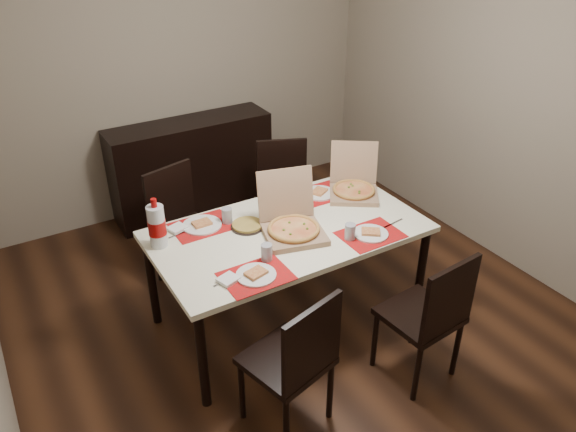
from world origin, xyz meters
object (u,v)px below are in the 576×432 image
object	(u,v)px
dining_table	(288,237)
chair_near_right	(430,314)
chair_far_left	(181,221)
pizza_box_center	(292,225)
soda_bottle	(157,226)
sideboard	(192,167)
chair_near_left	(295,359)
dip_bowl	(292,210)
chair_far_right	(284,191)

from	to	relation	value
dining_table	chair_near_right	world-z (taller)	chair_near_right
dining_table	chair_far_left	distance (m)	0.98
chair_far_left	pizza_box_center	distance (m)	1.05
pizza_box_center	soda_bottle	distance (m)	0.86
sideboard	dining_table	size ratio (longest dim) A/B	0.83
sideboard	pizza_box_center	size ratio (longest dim) A/B	2.98
chair_near_left	chair_far_left	world-z (taller)	same
sideboard	dip_bowl	size ratio (longest dim) A/B	14.72
pizza_box_center	soda_bottle	size ratio (longest dim) A/B	1.50
chair_far_left	dip_bowl	bearing A→B (deg)	-48.83
chair_near_left	chair_far_right	world-z (taller)	same
chair_far_right	soda_bottle	xyz separation A→B (m)	(-1.28, -0.62, 0.38)
sideboard	soda_bottle	xyz separation A→B (m)	(-0.85, -1.59, 0.44)
sideboard	pizza_box_center	world-z (taller)	pizza_box_center
pizza_box_center	soda_bottle	xyz separation A→B (m)	(-0.80, 0.31, 0.08)
sideboard	soda_bottle	distance (m)	1.85
chair_near_right	chair_far_left	bearing A→B (deg)	116.05
sideboard	pizza_box_center	xyz separation A→B (m)	(-0.05, -1.89, 0.36)
chair_far_right	pizza_box_center	xyz separation A→B (m)	(-0.48, -0.93, 0.30)
chair_far_right	soda_bottle	distance (m)	1.48
sideboard	chair_far_left	bearing A→B (deg)	-116.56
chair_near_right	chair_far_right	distance (m)	1.81
chair_near_right	dip_bowl	xyz separation A→B (m)	(-0.29, 1.12, 0.25)
sideboard	chair_near_right	xyz separation A→B (m)	(0.38, -2.77, 0.06)
chair_near_right	soda_bottle	distance (m)	1.75
chair_near_left	chair_far_right	size ratio (longest dim) A/B	1.00
chair_near_left	pizza_box_center	world-z (taller)	pizza_box_center
sideboard	dip_bowl	distance (m)	1.69
sideboard	chair_far_left	xyz separation A→B (m)	(-0.49, -0.98, 0.06)
soda_bottle	dining_table	bearing A→B (deg)	-17.19
chair_far_right	pizza_box_center	world-z (taller)	pizza_box_center
dining_table	soda_bottle	bearing A→B (deg)	162.81
soda_bottle	chair_far_right	bearing A→B (deg)	25.83
chair_far_right	soda_bottle	world-z (taller)	soda_bottle
dip_bowl	chair_near_right	bearing A→B (deg)	-75.54
dining_table	chair_near_right	xyz separation A→B (m)	(0.43, -0.94, -0.17)
dip_bowl	chair_near_left	bearing A→B (deg)	-120.32
sideboard	dining_table	distance (m)	1.85
pizza_box_center	chair_near_right	bearing A→B (deg)	-63.89
chair_far_left	chair_far_right	world-z (taller)	same
chair_near_right	soda_bottle	xyz separation A→B (m)	(-1.23, 1.19, 0.38)
dip_bowl	soda_bottle	size ratio (longest dim) A/B	0.30
chair_near_left	soda_bottle	xyz separation A→B (m)	(-0.35, 1.09, 0.38)
dining_table	chair_near_left	size ratio (longest dim) A/B	1.94
dining_table	dip_bowl	bearing A→B (deg)	52.09
dip_bowl	chair_far_right	bearing A→B (deg)	63.81
chair_far_right	chair_near_right	bearing A→B (deg)	-91.59
soda_bottle	sideboard	bearing A→B (deg)	61.76
sideboard	chair_near_left	bearing A→B (deg)	-100.67
chair_far_left	chair_near_left	bearing A→B (deg)	-90.42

